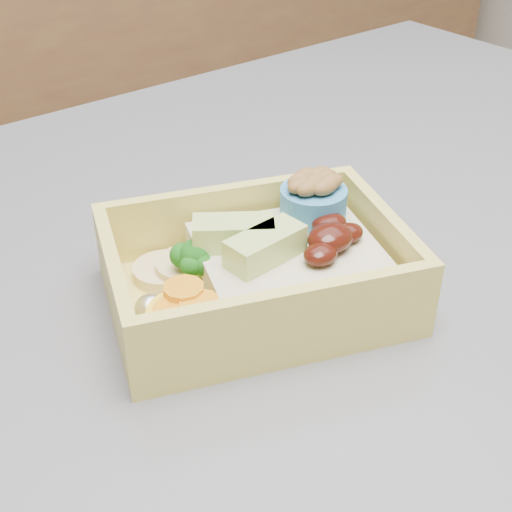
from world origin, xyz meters
TOP-DOWN VIEW (x-y plane):
  - bento_box at (0.13, -0.01)m, footprint 0.19×0.16m

SIDE VIEW (x-z plane):
  - bento_box at x=0.13m, z-range 0.91..0.97m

